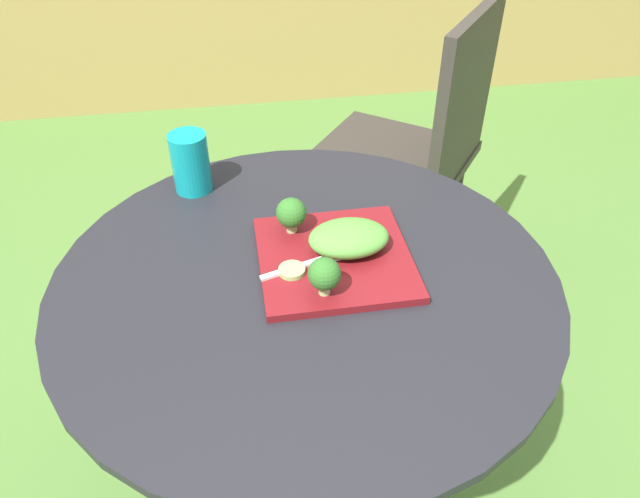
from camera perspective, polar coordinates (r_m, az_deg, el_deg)
patio_table at (r=1.17m, az=-1.20°, el=-13.23°), size 0.81×0.81×0.72m
patio_chair at (r=1.77m, az=9.48°, el=10.21°), size 0.62×0.62×0.90m
salad_plate at (r=0.98m, az=1.39°, el=-0.90°), size 0.25×0.25×0.01m
drinking_glass at (r=1.16m, az=-12.14°, el=7.75°), size 0.07×0.07×0.11m
fork at (r=0.96m, az=-0.52°, el=-1.23°), size 0.15×0.06×0.00m
lettuce_mound at (r=0.98m, az=2.75°, el=1.06°), size 0.13×0.10×0.05m
broccoli_floret_0 at (r=0.88m, az=0.43°, el=-2.43°), size 0.05×0.05×0.06m
broccoli_floret_1 at (r=1.01m, az=-2.75°, el=3.41°), size 0.05×0.05×0.06m
cucumber_slice_0 at (r=0.94m, az=-2.68°, el=-2.03°), size 0.04×0.04×0.01m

